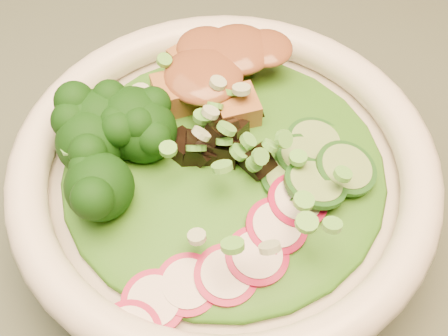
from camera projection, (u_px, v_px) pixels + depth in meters
salad_bowl at (224, 185)px, 0.42m from camera, size 0.28×0.28×0.08m
lettuce_bed at (224, 167)px, 0.40m from camera, size 0.21×0.21×0.02m
broccoli_florets at (120, 159)px, 0.39m from camera, size 0.10×0.10×0.05m
radish_slices at (236, 259)px, 0.36m from camera, size 0.12×0.08×0.02m
cucumber_slices at (330, 152)px, 0.40m from camera, size 0.09×0.09×0.04m
mushroom_heap at (223, 138)px, 0.40m from camera, size 0.09×0.09×0.04m
tofu_cubes at (221, 80)px, 0.43m from camera, size 0.11×0.09×0.04m
peanut_sauce at (221, 66)px, 0.42m from camera, size 0.07×0.06×0.02m
scallion_garnish at (224, 143)px, 0.38m from camera, size 0.20×0.20×0.02m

